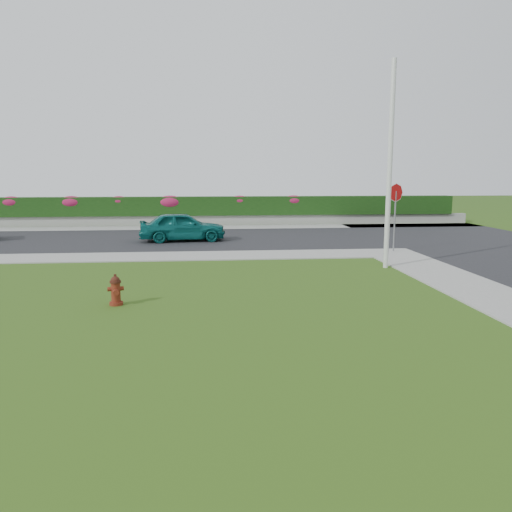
{
  "coord_description": "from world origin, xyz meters",
  "views": [
    {
      "loc": [
        0.06,
        -9.34,
        2.99
      ],
      "look_at": [
        1.27,
        3.4,
        0.9
      ],
      "focal_mm": 35.0,
      "sensor_mm": 36.0,
      "label": 1
    }
  ],
  "objects": [
    {
      "name": "sidewalk_beyond",
      "position": [
        -1.0,
        19.0,
        0.02
      ],
      "size": [
        34.0,
        2.0,
        0.04
      ],
      "primitive_type": "cube",
      "color": "gray",
      "rests_on": "ground"
    },
    {
      "name": "stop_sign",
      "position": [
        7.24,
        9.35,
        1.99
      ],
      "size": [
        0.66,
        0.33,
        2.67
      ],
      "rotation": [
        0.0,
        0.0,
        0.05
      ],
      "color": "slate",
      "rests_on": "ground"
    },
    {
      "name": "flower_clump_f",
      "position": [
        5.16,
        20.5,
        1.45
      ],
      "size": [
        1.24,
        0.8,
        0.62
      ],
      "primitive_type": "ellipsoid",
      "color": "#C22158",
      "rests_on": "hedge"
    },
    {
      "name": "utility_pole",
      "position": [
        5.77,
        6.16,
        3.25
      ],
      "size": [
        0.16,
        0.16,
        6.51
      ],
      "primitive_type": "cylinder",
      "color": "silver",
      "rests_on": "ground"
    },
    {
      "name": "flower_clump_a",
      "position": [
        -11.19,
        20.5,
        1.44
      ],
      "size": [
        1.31,
        0.84,
        0.66
      ],
      "primitive_type": "ellipsoid",
      "color": "#C22158",
      "rests_on": "hedge"
    },
    {
      "name": "fire_hydrant",
      "position": [
        -2.11,
        2.17,
        0.34
      ],
      "size": [
        0.38,
        0.36,
        0.73
      ],
      "rotation": [
        0.0,
        0.0,
        0.22
      ],
      "color": "#52120C",
      "rests_on": "ground"
    },
    {
      "name": "retaining_wall",
      "position": [
        -1.0,
        20.5,
        0.3
      ],
      "size": [
        34.0,
        0.4,
        0.6
      ],
      "primitive_type": "cube",
      "color": "gray",
      "rests_on": "ground"
    },
    {
      "name": "curb_corner",
      "position": [
        7.0,
        9.0,
        0.02
      ],
      "size": [
        2.0,
        2.0,
        0.04
      ],
      "primitive_type": "cube",
      "color": "gray",
      "rests_on": "ground"
    },
    {
      "name": "flower_clump_c",
      "position": [
        -5.15,
        20.5,
        1.47
      ],
      "size": [
        1.14,
        0.73,
        0.57
      ],
      "primitive_type": "ellipsoid",
      "color": "#C22158",
      "rests_on": "hedge"
    },
    {
      "name": "ground",
      "position": [
        0.0,
        0.0,
        0.0
      ],
      "size": [
        120.0,
        120.0,
        0.0
      ],
      "primitive_type": "plane",
      "color": "black",
      "rests_on": "ground"
    },
    {
      "name": "hedge",
      "position": [
        -1.0,
        20.6,
        1.15
      ],
      "size": [
        32.0,
        0.9,
        1.1
      ],
      "primitive_type": "cube",
      "color": "black",
      "rests_on": "retaining_wall"
    },
    {
      "name": "street_far",
      "position": [
        -5.0,
        14.0,
        0.02
      ],
      "size": [
        26.0,
        8.0,
        0.04
      ],
      "primitive_type": "cube",
      "color": "black",
      "rests_on": "ground"
    },
    {
      "name": "sidewalk_far",
      "position": [
        -6.0,
        9.0,
        0.02
      ],
      "size": [
        24.0,
        2.0,
        0.04
      ],
      "primitive_type": "cube",
      "color": "gray",
      "rests_on": "ground"
    },
    {
      "name": "flower_clump_d",
      "position": [
        -2.2,
        20.5,
        1.4
      ],
      "size": [
        1.53,
        0.98,
        0.76
      ],
      "primitive_type": "ellipsoid",
      "color": "#C22158",
      "rests_on": "hedge"
    },
    {
      "name": "flower_clump_e",
      "position": [
        1.9,
        20.5,
        1.47
      ],
      "size": [
        1.16,
        0.74,
        0.58
      ],
      "primitive_type": "ellipsoid",
      "color": "#C22158",
      "rests_on": "hedge"
    },
    {
      "name": "flower_clump_b",
      "position": [
        -7.84,
        20.5,
        1.42
      ],
      "size": [
        1.41,
        0.91,
        0.71
      ],
      "primitive_type": "ellipsoid",
      "color": "#C22158",
      "rests_on": "hedge"
    },
    {
      "name": "sedan_teal",
      "position": [
        -1.12,
        13.18,
        0.69
      ],
      "size": [
        3.96,
        1.92,
        1.3
      ],
      "primitive_type": "imported",
      "rotation": [
        0.0,
        0.0,
        1.67
      ],
      "color": "#0B5A56",
      "rests_on": "street_far"
    }
  ]
}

